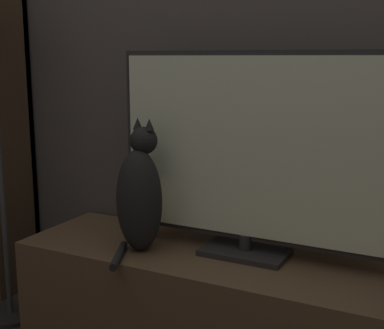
% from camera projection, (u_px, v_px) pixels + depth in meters
% --- Properties ---
extents(wall_back, '(4.80, 0.05, 2.60)m').
position_uv_depth(wall_back, '(247.00, 13.00, 2.05)').
color(wall_back, '#47423D').
rests_on(wall_back, ground_plane).
extents(tv_stand, '(1.52, 0.48, 0.41)m').
position_uv_depth(tv_stand, '(214.00, 307.00, 2.02)').
color(tv_stand, brown).
rests_on(tv_stand, ground_plane).
extents(tv, '(1.01, 0.19, 0.74)m').
position_uv_depth(tv, '(247.00, 153.00, 1.91)').
color(tv, black).
rests_on(tv, tv_stand).
extents(cat, '(0.20, 0.32, 0.50)m').
position_uv_depth(cat, '(140.00, 196.00, 1.99)').
color(cat, black).
rests_on(cat, tv_stand).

